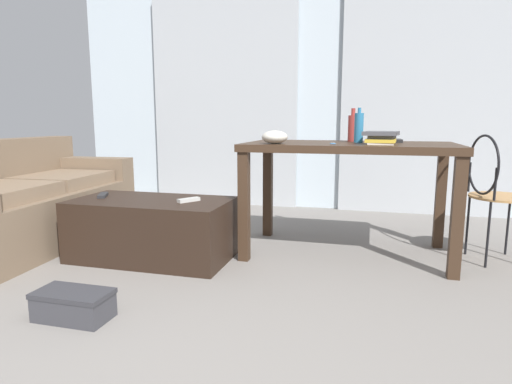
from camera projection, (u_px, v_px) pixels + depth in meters
name	position (u px, v px, depth m)	size (l,w,h in m)	color
ground_plane	(276.00, 270.00, 2.76)	(8.32, 8.32, 0.00)	gray
wall_back	(320.00, 90.00, 4.58)	(5.55, 0.10, 2.54)	silver
curtains	(319.00, 102.00, 4.52)	(3.80, 0.03, 2.29)	#B2B7BC
couch	(23.00, 204.00, 3.30)	(0.93, 1.85, 0.80)	brown
coffee_table	(152.00, 229.00, 2.97)	(1.07, 0.57, 0.41)	black
craft_table	(349.00, 158.00, 3.00)	(1.43, 0.78, 0.79)	#382619
wire_chair	(492.00, 185.00, 2.86)	(0.41, 0.43, 0.86)	#B7844C
bottle_near	(359.00, 127.00, 3.02)	(0.06, 0.06, 0.24)	teal
bottle_far	(353.00, 128.00, 3.19)	(0.07, 0.07, 0.24)	#99332D
bowl	(275.00, 137.00, 2.86)	(0.17, 0.17, 0.09)	beige
book_stack	(381.00, 138.00, 2.83)	(0.25, 0.31, 0.08)	silver
tv_remote_on_table	(398.00, 141.00, 3.07)	(0.05, 0.18, 0.02)	#232326
scissors	(333.00, 143.00, 2.86)	(0.05, 0.11, 0.00)	#9EA0A5
tv_remote_primary	(189.00, 200.00, 2.86)	(0.04, 0.16, 0.02)	#B7B7B2
tv_remote_secondary	(103.00, 195.00, 3.05)	(0.05, 0.16, 0.02)	#232326
shoebox	(74.00, 305.00, 2.07)	(0.36, 0.19, 0.14)	#38383D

